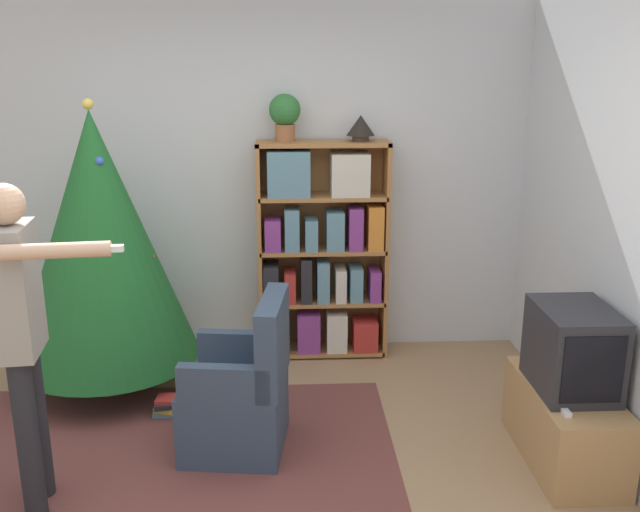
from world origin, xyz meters
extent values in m
plane|color=#9E7A56|center=(0.00, 0.00, 0.00)|extent=(14.00, 14.00, 0.00)
cube|color=silver|center=(0.00, 2.12, 1.30)|extent=(8.00, 0.10, 2.60)
cube|color=brown|center=(-0.52, 0.34, 0.00)|extent=(2.79, 2.05, 0.01)
cube|color=#A8703D|center=(0.08, 1.90, 0.80)|extent=(0.03, 0.29, 1.61)
cube|color=#A8703D|center=(0.99, 1.90, 0.80)|extent=(0.03, 0.29, 1.61)
cube|color=#A8703D|center=(0.53, 1.90, 1.59)|extent=(0.95, 0.29, 0.03)
cube|color=#A8703D|center=(0.53, 2.04, 0.80)|extent=(0.95, 0.01, 1.61)
cube|color=#A8703D|center=(0.53, 1.90, 0.03)|extent=(0.92, 0.29, 0.03)
cube|color=#284C93|center=(0.21, 1.87, 0.15)|extent=(0.15, 0.23, 0.22)
cube|color=#843889|center=(0.43, 1.88, 0.19)|extent=(0.17, 0.23, 0.30)
cube|color=beige|center=(0.63, 1.88, 0.19)|extent=(0.15, 0.25, 0.30)
cube|color=#B22D28|center=(0.85, 1.87, 0.16)|extent=(0.18, 0.22, 0.23)
cube|color=#A8703D|center=(0.53, 1.90, 0.42)|extent=(0.92, 0.29, 0.03)
cube|color=#232328|center=(0.15, 1.87, 0.58)|extent=(0.11, 0.22, 0.28)
cube|color=#B22D28|center=(0.29, 1.87, 0.55)|extent=(0.08, 0.22, 0.23)
cube|color=#232328|center=(0.41, 1.87, 0.61)|extent=(0.08, 0.22, 0.33)
cube|color=#5B899E|center=(0.53, 1.88, 0.59)|extent=(0.09, 0.24, 0.31)
cube|color=beige|center=(0.66, 1.88, 0.56)|extent=(0.08, 0.24, 0.24)
cube|color=#5B899E|center=(0.77, 1.87, 0.57)|extent=(0.09, 0.22, 0.26)
cube|color=#843889|center=(0.91, 1.87, 0.55)|extent=(0.08, 0.22, 0.23)
cube|color=#A8703D|center=(0.53, 1.90, 0.82)|extent=(0.92, 0.29, 0.03)
cube|color=#843889|center=(0.17, 1.87, 0.95)|extent=(0.11, 0.22, 0.23)
cube|color=#5B899E|center=(0.31, 1.87, 0.98)|extent=(0.10, 0.22, 0.30)
cube|color=#5B899E|center=(0.45, 1.87, 0.95)|extent=(0.09, 0.22, 0.23)
cube|color=#5B899E|center=(0.62, 1.87, 0.97)|extent=(0.13, 0.21, 0.28)
cube|color=#843889|center=(0.77, 1.87, 0.99)|extent=(0.10, 0.21, 0.31)
cube|color=orange|center=(0.91, 1.86, 0.99)|extent=(0.11, 0.20, 0.32)
cube|color=#A8703D|center=(0.53, 1.90, 1.21)|extent=(0.92, 0.29, 0.03)
cube|color=#5B899E|center=(0.29, 1.88, 1.39)|extent=(0.30, 0.25, 0.32)
cube|color=beige|center=(0.72, 1.89, 1.38)|extent=(0.27, 0.27, 0.30)
cube|color=tan|center=(1.80, 0.36, 0.22)|extent=(0.43, 0.88, 0.44)
cube|color=#28282D|center=(1.80, 0.36, 0.67)|extent=(0.39, 0.52, 0.47)
cube|color=black|center=(1.80, 0.10, 0.67)|extent=(0.32, 0.01, 0.36)
cube|color=white|center=(1.67, 0.10, 0.45)|extent=(0.04, 0.12, 0.02)
cylinder|color=#4C3323|center=(-0.94, 1.42, 0.05)|extent=(0.36, 0.36, 0.10)
cylinder|color=brown|center=(-0.94, 1.42, 0.16)|extent=(0.08, 0.08, 0.12)
cone|color=#1E6028|center=(-0.94, 1.42, 1.05)|extent=(1.21, 1.21, 1.65)
sphere|color=red|center=(-0.61, 1.40, 0.92)|extent=(0.04, 0.04, 0.04)
sphere|color=#335BB2|center=(-1.13, 1.46, 1.33)|extent=(0.05, 0.05, 0.05)
sphere|color=#335BB2|center=(-0.99, 1.63, 1.27)|extent=(0.06, 0.06, 0.06)
sphere|color=#335BB2|center=(-0.88, 1.33, 1.56)|extent=(0.06, 0.06, 0.06)
sphere|color=red|center=(-1.32, 1.21, 0.63)|extent=(0.05, 0.05, 0.05)
sphere|color=#E5CC4C|center=(-0.94, 1.42, 1.90)|extent=(0.07, 0.07, 0.07)
cube|color=#334256|center=(-0.04, 0.59, 0.21)|extent=(0.62, 0.62, 0.42)
cube|color=#334256|center=(0.18, 0.56, 0.67)|extent=(0.19, 0.57, 0.50)
cube|color=#334256|center=(-0.02, 0.83, 0.52)|extent=(0.51, 0.14, 0.20)
cube|color=#334256|center=(-0.07, 0.35, 0.52)|extent=(0.51, 0.14, 0.20)
cylinder|color=#232328|center=(-1.01, 0.18, 0.42)|extent=(0.11, 0.11, 0.84)
cylinder|color=#232328|center=(-0.99, 0.00, 0.42)|extent=(0.11, 0.11, 0.84)
cube|color=gray|center=(-1.00, 0.09, 1.15)|extent=(0.21, 0.34, 0.63)
cylinder|color=#DBAD89|center=(-1.02, 0.29, 1.12)|extent=(0.07, 0.07, 0.50)
cylinder|color=#DBAD89|center=(-0.74, -0.09, 1.39)|extent=(0.48, 0.12, 0.07)
cube|color=white|center=(-0.50, -0.07, 1.39)|extent=(0.11, 0.05, 0.03)
sphere|color=#DBAD89|center=(-1.00, 0.09, 1.56)|extent=(0.19, 0.19, 0.19)
cylinder|color=#935B38|center=(0.27, 1.90, 1.67)|extent=(0.14, 0.14, 0.12)
sphere|color=#2D7033|center=(0.27, 1.90, 1.82)|extent=(0.22, 0.22, 0.22)
cylinder|color=#473828|center=(0.80, 1.90, 1.63)|extent=(0.12, 0.12, 0.04)
cone|color=black|center=(0.80, 1.90, 1.72)|extent=(0.20, 0.20, 0.14)
cube|color=#5B899E|center=(-0.48, 0.98, 0.02)|extent=(0.21, 0.12, 0.03)
cube|color=gold|center=(-0.49, 0.99, 0.05)|extent=(0.18, 0.17, 0.03)
cube|color=#232328|center=(-0.49, 0.98, 0.08)|extent=(0.19, 0.17, 0.03)
cube|color=#B22D28|center=(-0.49, 0.98, 0.11)|extent=(0.15, 0.13, 0.03)
camera|label=1|loc=(0.26, -3.11, 2.22)|focal=40.00mm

